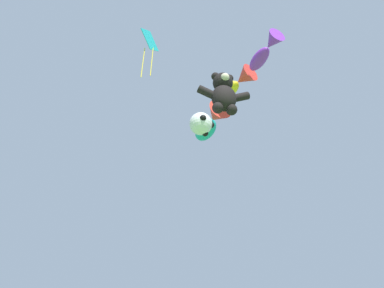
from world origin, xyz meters
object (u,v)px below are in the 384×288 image
teddy_bear_kite (224,93)px  fish_kite_teal (211,122)px  soccer_ball_kite (201,124)px  fish_kite_goldfin (235,84)px  fish_kite_violet (266,50)px  diamond_kite (149,43)px

teddy_bear_kite → fish_kite_teal: fish_kite_teal is taller
soccer_ball_kite → fish_kite_goldfin: (2.09, 2.24, 4.65)m
fish_kite_violet → fish_kite_teal: size_ratio=0.80×
fish_kite_goldfin → teddy_bear_kite: bearing=-118.8°
teddy_bear_kite → fish_kite_teal: (0.70, 4.56, 2.84)m
soccer_ball_kite → fish_kite_teal: bearing=71.6°
teddy_bear_kite → soccer_ball_kite: bearing=163.5°
fish_kite_goldfin → diamond_kite: 4.14m
teddy_bear_kite → soccer_ball_kite: 1.51m
soccer_ball_kite → diamond_kite: diamond_kite is taller
fish_kite_goldfin → soccer_ball_kite: bearing=-133.1°
diamond_kite → fish_kite_goldfin: bearing=14.5°
teddy_bear_kite → fish_kite_goldfin: (1.35, 2.46, 3.35)m
fish_kite_violet → fish_kite_teal: 4.43m
teddy_bear_kite → diamond_kite: diamond_kite is taller
teddy_bear_kite → fish_kite_violet: 3.79m
fish_kite_violet → teddy_bear_kite: bearing=-170.5°
fish_kite_teal → fish_kite_goldfin: bearing=-72.9°
fish_kite_teal → soccer_ball_kite: bearing=-108.4°
fish_kite_violet → fish_kite_goldfin: 2.22m
fish_kite_violet → diamond_kite: (-4.61, 1.09, 0.76)m
teddy_bear_kite → fish_kite_violet: bearing=9.5°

